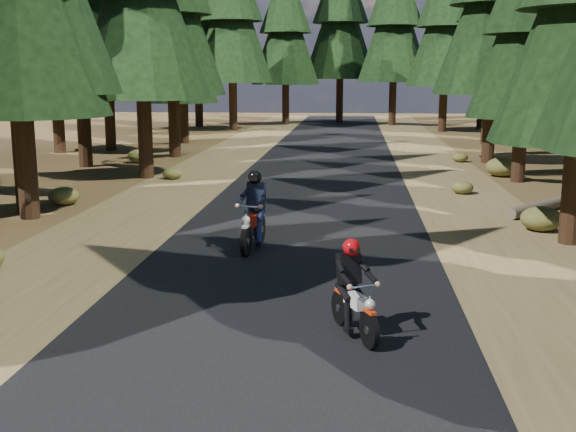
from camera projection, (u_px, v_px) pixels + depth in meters
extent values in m
plane|color=#403116|center=(280.00, 296.00, 12.32)|extent=(120.00, 120.00, 0.00)
cube|color=black|center=(301.00, 233.00, 17.20)|extent=(6.00, 100.00, 0.01)
cube|color=brown|center=(114.00, 229.00, 17.62)|extent=(3.20, 100.00, 0.01)
cube|color=brown|center=(498.00, 237.00, 16.79)|extent=(3.20, 100.00, 0.01)
cylinder|color=black|center=(23.00, 116.00, 18.49)|extent=(0.51, 0.51, 5.34)
cylinder|color=black|center=(19.00, 94.00, 19.20)|extent=(0.56, 0.56, 6.43)
cylinder|color=black|center=(144.00, 99.00, 25.92)|extent=(0.53, 0.53, 5.72)
cylinder|color=black|center=(521.00, 118.00, 25.01)|extent=(0.48, 0.48, 4.51)
cone|color=black|center=(526.00, 34.00, 24.46)|extent=(3.83, 3.83, 5.64)
cylinder|color=black|center=(82.00, 88.00, 29.05)|extent=(0.55, 0.55, 6.37)
cylinder|color=black|center=(173.00, 95.00, 32.69)|extent=(0.53, 0.53, 5.64)
cone|color=black|center=(171.00, 14.00, 32.01)|extent=(4.79, 4.79, 7.05)
cylinder|color=black|center=(491.00, 94.00, 30.42)|extent=(0.53, 0.53, 5.83)
cone|color=black|center=(496.00, 4.00, 29.72)|extent=(4.95, 4.95, 7.29)
cylinder|color=black|center=(109.00, 95.00, 35.46)|extent=(0.52, 0.52, 5.45)
cone|color=black|center=(105.00, 24.00, 34.80)|extent=(4.63, 4.63, 6.81)
cylinder|color=black|center=(571.00, 105.00, 34.44)|extent=(0.48, 0.48, 4.61)
cone|color=black|center=(576.00, 43.00, 33.88)|extent=(3.92, 3.92, 5.77)
cylinder|color=black|center=(184.00, 103.00, 39.45)|extent=(0.48, 0.48, 4.42)
cone|color=black|center=(182.00, 51.00, 38.92)|extent=(3.76, 3.76, 5.52)
cone|color=black|center=(181.00, 13.00, 38.54)|extent=(2.87, 2.87, 3.98)
cylinder|color=black|center=(488.00, 90.00, 38.78)|extent=(0.53, 0.53, 5.76)
cone|color=black|center=(492.00, 21.00, 38.08)|extent=(4.90, 4.90, 7.21)
cylinder|color=black|center=(146.00, 97.00, 44.94)|extent=(0.49, 0.49, 4.75)
cone|color=black|center=(144.00, 48.00, 44.37)|extent=(4.04, 4.04, 5.93)
cone|color=black|center=(143.00, 12.00, 43.96)|extent=(3.09, 3.09, 4.27)
cylinder|color=black|center=(559.00, 90.00, 41.96)|extent=(0.53, 0.53, 5.66)
cone|color=black|center=(563.00, 28.00, 41.28)|extent=(4.81, 4.81, 7.07)
cylinder|color=black|center=(56.00, 86.00, 34.37)|extent=(0.56, 0.56, 6.40)
cylinder|color=black|center=(233.00, 82.00, 48.49)|extent=(0.56, 0.56, 6.40)
cone|color=black|center=(232.00, 21.00, 47.72)|extent=(5.44, 5.44, 8.00)
cylinder|color=black|center=(444.00, 86.00, 47.27)|extent=(0.54, 0.54, 6.00)
cone|color=black|center=(446.00, 27.00, 46.54)|extent=(5.10, 5.10, 7.50)
cylinder|color=black|center=(198.00, 79.00, 51.65)|extent=(0.57, 0.57, 6.80)
cone|color=black|center=(197.00, 18.00, 50.83)|extent=(5.78, 5.78, 8.50)
cylinder|color=black|center=(483.00, 82.00, 49.89)|extent=(0.56, 0.56, 6.40)
cone|color=black|center=(486.00, 23.00, 49.12)|extent=(5.44, 5.44, 8.00)
cylinder|color=black|center=(286.00, 84.00, 54.12)|extent=(0.54, 0.54, 6.00)
cone|color=black|center=(286.00, 33.00, 53.40)|extent=(5.10, 5.10, 7.50)
cylinder|color=black|center=(393.00, 82.00, 53.36)|extent=(0.56, 0.56, 6.40)
cone|color=black|center=(395.00, 26.00, 52.59)|extent=(5.44, 5.44, 8.00)
cylinder|color=black|center=(340.00, 79.00, 56.61)|extent=(0.57, 0.57, 6.80)
cone|color=black|center=(341.00, 23.00, 55.80)|extent=(5.78, 5.78, 8.50)
cylinder|color=black|center=(142.00, 89.00, 48.13)|extent=(0.52, 0.52, 5.60)
cone|color=black|center=(140.00, 35.00, 47.45)|extent=(4.76, 4.76, 7.00)
cylinder|color=black|center=(541.00, 86.00, 45.75)|extent=(0.54, 0.54, 6.00)
cone|color=black|center=(546.00, 25.00, 45.03)|extent=(5.10, 5.10, 7.50)
cylinder|color=#4C4233|center=(560.00, 202.00, 20.50)|extent=(3.82, 4.23, 0.32)
ellipsoid|color=#474C1E|center=(172.00, 174.00, 26.03)|extent=(0.69, 0.69, 0.42)
ellipsoid|color=#474C1E|center=(140.00, 156.00, 30.84)|extent=(0.99, 0.99, 0.59)
ellipsoid|color=#474C1E|center=(541.00, 219.00, 17.40)|extent=(0.99, 0.99, 0.60)
ellipsoid|color=#474C1E|center=(462.00, 187.00, 22.83)|extent=(0.68, 0.68, 0.41)
ellipsoid|color=#474C1E|center=(502.00, 167.00, 26.71)|extent=(1.18, 1.18, 0.71)
ellipsoid|color=#474C1E|center=(64.00, 196.00, 20.87)|extent=(0.88, 0.88, 0.53)
ellipsoid|color=#474C1E|center=(460.00, 157.00, 31.13)|extent=(0.68, 0.68, 0.41)
cube|color=black|center=(355.00, 272.00, 10.23)|extent=(0.37, 0.30, 0.46)
sphere|color=#BD070D|center=(355.00, 249.00, 10.17)|extent=(0.34, 0.34, 0.25)
cube|color=black|center=(253.00, 197.00, 15.34)|extent=(0.41, 0.27, 0.55)
sphere|color=black|center=(253.00, 178.00, 15.26)|extent=(0.34, 0.34, 0.31)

